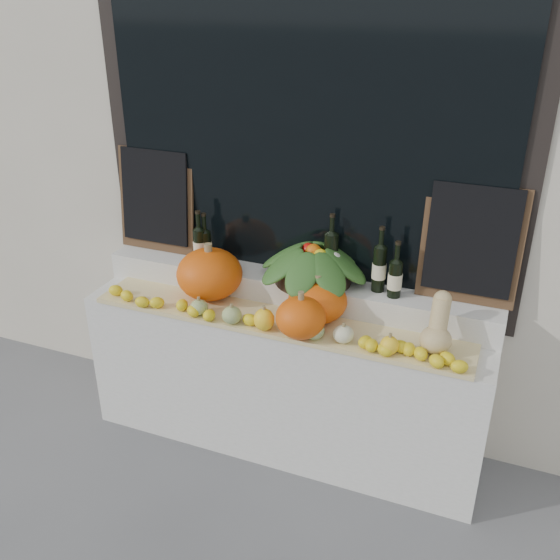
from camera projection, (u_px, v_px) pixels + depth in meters
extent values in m
cube|color=beige|center=(333.00, 39.00, 3.47)|extent=(7.00, 0.90, 4.50)
cube|color=black|center=(305.00, 118.00, 3.25)|extent=(2.40, 0.04, 2.10)
cube|color=black|center=(303.00, 119.00, 3.22)|extent=(2.20, 0.02, 2.00)
cube|color=silver|center=(285.00, 378.00, 3.66)|extent=(2.30, 0.55, 0.88)
cube|color=silver|center=(295.00, 289.00, 3.56)|extent=(2.30, 0.25, 0.16)
cube|color=tan|center=(277.00, 322.00, 3.36)|extent=(2.10, 0.32, 0.02)
ellipsoid|color=#E8590C|center=(210.00, 274.00, 3.53)|extent=(0.46, 0.46, 0.29)
ellipsoid|color=#E8590C|center=(317.00, 301.00, 3.30)|extent=(0.34, 0.34, 0.23)
ellipsoid|color=#E8590C|center=(301.00, 318.00, 3.16)|extent=(0.30, 0.30, 0.21)
ellipsoid|color=tan|center=(436.00, 340.00, 3.03)|extent=(0.16, 0.16, 0.14)
cylinder|color=tan|center=(440.00, 316.00, 3.02)|extent=(0.09, 0.14, 0.18)
sphere|color=tan|center=(443.00, 299.00, 3.03)|extent=(0.09, 0.09, 0.09)
ellipsoid|color=#3D6D20|center=(314.00, 330.00, 3.16)|extent=(0.11, 0.11, 0.09)
cylinder|color=olive|center=(314.00, 320.00, 3.14)|extent=(0.02, 0.02, 0.02)
ellipsoid|color=#3D6D20|center=(232.00, 315.00, 3.30)|extent=(0.11, 0.11, 0.10)
cylinder|color=olive|center=(231.00, 305.00, 3.27)|extent=(0.02, 0.02, 0.02)
ellipsoid|color=beige|center=(291.00, 329.00, 3.19)|extent=(0.09, 0.09, 0.08)
cylinder|color=olive|center=(291.00, 320.00, 3.17)|extent=(0.02, 0.02, 0.02)
ellipsoid|color=yellow|center=(264.00, 319.00, 3.23)|extent=(0.11, 0.11, 0.12)
cylinder|color=olive|center=(264.00, 307.00, 3.20)|extent=(0.02, 0.02, 0.02)
ellipsoid|color=beige|center=(343.00, 334.00, 3.13)|extent=(0.11, 0.11, 0.09)
cylinder|color=olive|center=(344.00, 324.00, 3.11)|extent=(0.02, 0.02, 0.02)
ellipsoid|color=yellow|center=(389.00, 345.00, 3.03)|extent=(0.09, 0.09, 0.10)
cylinder|color=olive|center=(390.00, 335.00, 3.01)|extent=(0.02, 0.02, 0.02)
ellipsoid|color=#3D6D20|center=(199.00, 307.00, 3.39)|extent=(0.10, 0.10, 0.09)
cylinder|color=olive|center=(198.00, 298.00, 3.37)|extent=(0.02, 0.02, 0.02)
cylinder|color=black|center=(313.00, 273.00, 3.45)|extent=(0.43, 0.43, 0.10)
cylinder|color=black|center=(200.00, 246.00, 3.64)|extent=(0.07, 0.07, 0.21)
cylinder|color=black|center=(198.00, 221.00, 3.58)|extent=(0.03, 0.03, 0.10)
cylinder|color=beige|center=(200.00, 248.00, 3.65)|extent=(0.08, 0.08, 0.08)
cylinder|color=black|center=(198.00, 212.00, 3.55)|extent=(0.03, 0.03, 0.02)
cylinder|color=black|center=(205.00, 247.00, 3.66)|extent=(0.07, 0.07, 0.19)
cylinder|color=black|center=(204.00, 224.00, 3.59)|extent=(0.03, 0.03, 0.10)
cylinder|color=beige|center=(205.00, 249.00, 3.66)|extent=(0.08, 0.08, 0.08)
cylinder|color=black|center=(203.00, 215.00, 3.57)|extent=(0.03, 0.03, 0.02)
cylinder|color=black|center=(331.00, 257.00, 3.43)|extent=(0.08, 0.08, 0.27)
cylinder|color=black|center=(332.00, 225.00, 3.34)|extent=(0.03, 0.03, 0.10)
cylinder|color=beige|center=(331.00, 259.00, 3.43)|extent=(0.08, 0.08, 0.08)
cylinder|color=black|center=(332.00, 215.00, 3.32)|extent=(0.03, 0.03, 0.02)
cylinder|color=black|center=(379.00, 269.00, 3.31)|extent=(0.07, 0.07, 0.25)
cylinder|color=black|center=(382.00, 238.00, 3.24)|extent=(0.03, 0.03, 0.10)
cylinder|color=beige|center=(379.00, 271.00, 3.32)|extent=(0.08, 0.08, 0.08)
cylinder|color=black|center=(382.00, 228.00, 3.21)|extent=(0.03, 0.03, 0.02)
cylinder|color=black|center=(395.00, 279.00, 3.26)|extent=(0.07, 0.07, 0.20)
cylinder|color=black|center=(397.00, 253.00, 3.20)|extent=(0.03, 0.03, 0.10)
cylinder|color=beige|center=(395.00, 281.00, 3.27)|extent=(0.08, 0.08, 0.08)
cylinder|color=black|center=(398.00, 243.00, 3.17)|extent=(0.03, 0.03, 0.02)
cube|color=#4C331E|center=(156.00, 201.00, 3.75)|extent=(0.50, 0.08, 0.62)
cube|color=black|center=(155.00, 197.00, 3.72)|extent=(0.44, 0.08, 0.56)
cube|color=#4C331E|center=(471.00, 245.00, 3.14)|extent=(0.50, 0.08, 0.62)
cube|color=black|center=(472.00, 241.00, 3.11)|extent=(0.44, 0.08, 0.56)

